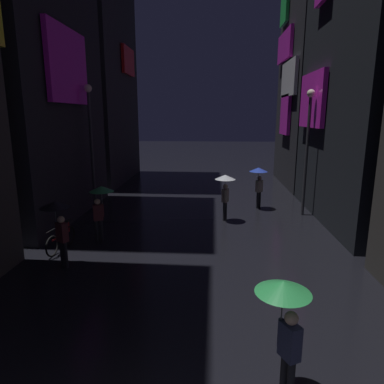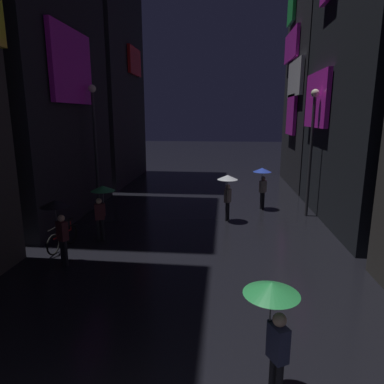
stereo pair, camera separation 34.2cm
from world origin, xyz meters
name	(u,v)px [view 2 (the right image)]	position (x,y,z in m)	size (l,w,h in m)	color
building_right_far	(326,71)	(7.47, 21.54, 7.38)	(4.25, 7.07, 14.74)	black
pedestrian_foreground_left_green	(102,198)	(-3.44, 9.89, 1.67)	(0.90, 0.90, 2.12)	black
pedestrian_midstreet_centre_black	(57,215)	(-4.03, 7.62, 1.67)	(0.90, 0.90, 2.12)	black
pedestrian_far_right_green	(274,310)	(1.89, 2.85, 1.67)	(0.90, 0.90, 2.12)	black
pedestrian_midstreet_left_blue	(262,177)	(2.99, 14.92, 1.67)	(0.90, 0.90, 2.12)	black
pedestrian_near_crossing_clear	(228,185)	(1.25, 12.72, 1.67)	(0.90, 0.90, 2.12)	black
bicycle_parked_at_storefront	(63,238)	(-4.60, 8.93, 0.39)	(0.30, 1.81, 0.96)	black
streetlamp_left_far	(95,136)	(-5.00, 13.64, 3.73)	(0.36, 0.36, 6.03)	#2D2D33
streetlamp_right_far	(312,139)	(5.00, 13.92, 3.60)	(0.36, 0.36, 5.79)	#2D2D33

